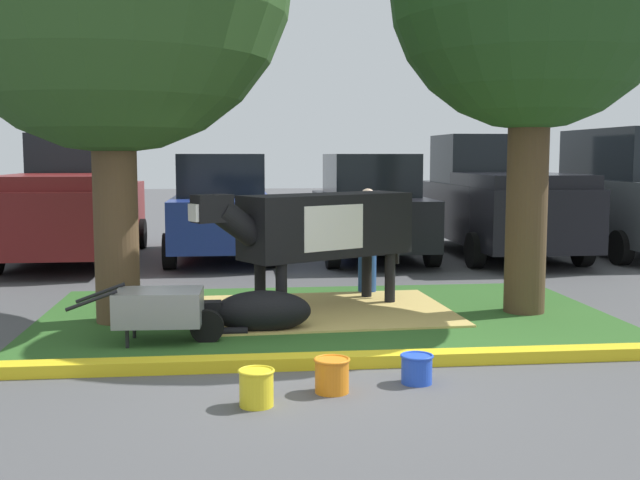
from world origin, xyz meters
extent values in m
plane|color=#4C4C4F|center=(0.00, 0.00, 0.00)|extent=(80.00, 80.00, 0.00)
cube|color=#2D5B23|center=(0.37, 2.39, 0.01)|extent=(7.01, 4.21, 0.02)
cube|color=yellow|center=(0.37, 0.13, 0.06)|extent=(8.21, 0.24, 0.12)
cube|color=tan|center=(0.34, 2.65, 0.03)|extent=(3.31, 2.55, 0.04)
cylinder|color=brown|center=(-2.15, 2.34, 1.32)|extent=(0.52, 0.52, 2.64)
cylinder|color=#4C3823|center=(2.88, 2.35, 1.41)|extent=(0.51, 0.51, 2.82)
cube|color=black|center=(0.42, 2.85, 1.10)|extent=(2.35, 1.74, 0.80)
cube|color=white|center=(0.29, 2.78, 1.10)|extent=(1.14, 1.07, 0.56)
cylinder|color=black|center=(-0.73, 2.20, 1.20)|extent=(0.71, 0.59, 0.58)
cube|color=black|center=(-1.01, 2.04, 1.38)|extent=(0.51, 0.44, 0.32)
cube|color=white|center=(-1.19, 1.94, 1.34)|extent=(0.20, 0.23, 0.20)
cylinder|color=black|center=(-0.21, 2.22, 0.35)|extent=(0.14, 0.14, 0.70)
cylinder|color=black|center=(-0.45, 2.64, 0.35)|extent=(0.14, 0.14, 0.70)
cylinder|color=black|center=(1.30, 3.06, 0.35)|extent=(0.14, 0.14, 0.70)
cylinder|color=black|center=(1.06, 3.49, 0.35)|extent=(0.14, 0.14, 0.70)
cylinder|color=black|center=(1.47, 3.44, 0.85)|extent=(0.06, 0.06, 0.70)
ellipsoid|color=black|center=(-0.45, 1.64, 0.24)|extent=(1.11, 0.49, 0.48)
cube|color=black|center=(-1.05, 1.63, 0.26)|extent=(0.28, 0.20, 0.22)
cube|color=silver|center=(-1.17, 1.63, 0.26)|extent=(0.06, 0.10, 0.16)
cylinder|color=black|center=(-0.80, 1.45, 0.06)|extent=(0.35, 0.10, 0.10)
cylinder|color=#23478C|center=(1.14, 3.91, 0.39)|extent=(0.26, 0.26, 0.78)
cylinder|color=black|center=(1.14, 3.91, 1.05)|extent=(0.34, 0.34, 0.54)
sphere|color=beige|center=(1.14, 3.91, 1.42)|extent=(0.21, 0.21, 0.21)
cylinder|color=black|center=(1.29, 3.75, 1.07)|extent=(0.09, 0.09, 0.51)
cylinder|color=black|center=(0.98, 4.07, 1.07)|extent=(0.09, 0.09, 0.51)
cube|color=gray|center=(-1.56, 1.21, 0.40)|extent=(0.92, 0.63, 0.36)
cylinder|color=black|center=(-1.06, 1.19, 0.18)|extent=(0.36, 0.11, 0.36)
cylinder|color=black|center=(-1.85, 1.44, 0.12)|extent=(0.04, 0.04, 0.24)
cylinder|color=black|center=(-1.87, 1.00, 0.12)|extent=(0.04, 0.04, 0.24)
cylinder|color=black|center=(-2.20, 1.46, 0.52)|extent=(0.53, 0.06, 0.23)
cylinder|color=black|center=(-2.22, 1.02, 0.52)|extent=(0.53, 0.06, 0.23)
cylinder|color=yellow|center=(-0.60, -0.94, 0.14)|extent=(0.27, 0.27, 0.29)
torus|color=yellow|center=(-0.60, -0.94, 0.29)|extent=(0.30, 0.30, 0.02)
cylinder|color=orange|center=(0.04, -0.65, 0.14)|extent=(0.29, 0.29, 0.28)
torus|color=orange|center=(0.04, -0.65, 0.28)|extent=(0.31, 0.31, 0.02)
cylinder|color=blue|center=(0.82, -0.47, 0.12)|extent=(0.27, 0.27, 0.25)
torus|color=blue|center=(0.82, -0.47, 0.25)|extent=(0.30, 0.30, 0.02)
cylinder|color=black|center=(-5.59, 9.71, 0.32)|extent=(0.22, 0.64, 0.64)
cube|color=maroon|center=(-3.77, 8.15, 0.87)|extent=(2.01, 5.40, 1.10)
cube|color=black|center=(-3.77, 9.09, 1.92)|extent=(1.84, 1.80, 1.00)
cube|color=maroon|center=(-3.78, 6.93, 1.54)|extent=(1.90, 2.70, 0.24)
cylinder|color=black|center=(-4.77, 9.90, 0.32)|extent=(0.22, 0.64, 0.64)
cylinder|color=black|center=(-2.77, 9.90, 0.32)|extent=(0.22, 0.64, 0.64)
cylinder|color=black|center=(-2.78, 6.39, 0.32)|extent=(0.22, 0.64, 0.64)
cube|color=navy|center=(-1.00, 8.16, 0.77)|extent=(1.81, 4.40, 0.90)
cube|color=black|center=(-1.00, 8.16, 1.62)|extent=(1.59, 2.20, 0.80)
cylinder|color=black|center=(-1.89, 9.59, 0.32)|extent=(0.22, 0.64, 0.64)
cylinder|color=black|center=(-0.09, 9.58, 0.32)|extent=(0.22, 0.64, 0.64)
cylinder|color=black|center=(-1.90, 6.73, 0.32)|extent=(0.22, 0.64, 0.64)
cylinder|color=black|center=(-0.10, 6.72, 0.32)|extent=(0.22, 0.64, 0.64)
cube|color=black|center=(1.87, 7.91, 0.77)|extent=(1.81, 4.40, 0.90)
cube|color=black|center=(1.87, 7.91, 1.62)|extent=(1.59, 2.20, 0.80)
cylinder|color=black|center=(0.97, 9.34, 0.32)|extent=(0.22, 0.64, 0.64)
cylinder|color=black|center=(2.77, 9.34, 0.32)|extent=(0.22, 0.64, 0.64)
cylinder|color=black|center=(0.96, 6.48, 0.32)|extent=(0.22, 0.64, 0.64)
cylinder|color=black|center=(2.76, 6.48, 0.32)|extent=(0.22, 0.64, 0.64)
cube|color=black|center=(4.48, 8.01, 0.87)|extent=(2.01, 5.40, 1.10)
cube|color=black|center=(4.48, 8.95, 1.92)|extent=(1.84, 1.80, 1.00)
cube|color=black|center=(4.48, 6.79, 1.54)|extent=(1.90, 2.70, 0.24)
cylinder|color=black|center=(3.48, 9.76, 0.32)|extent=(0.22, 0.64, 0.64)
cylinder|color=black|center=(5.48, 9.76, 0.32)|extent=(0.22, 0.64, 0.64)
cylinder|color=black|center=(3.48, 6.25, 0.32)|extent=(0.22, 0.64, 0.64)
cylinder|color=black|center=(5.48, 6.25, 0.32)|extent=(0.22, 0.64, 0.64)
cube|color=#4C5156|center=(7.20, 7.83, 0.92)|extent=(1.91, 4.60, 1.20)
cube|color=black|center=(7.20, 7.83, 2.02)|extent=(1.68, 3.20, 1.00)
cylinder|color=black|center=(6.25, 9.33, 0.32)|extent=(0.22, 0.64, 0.64)
cylinder|color=black|center=(8.15, 9.33, 0.32)|extent=(0.22, 0.64, 0.64)
cylinder|color=black|center=(6.25, 6.34, 0.32)|extent=(0.22, 0.64, 0.64)
camera|label=1|loc=(-0.76, -6.96, 1.99)|focal=43.44mm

